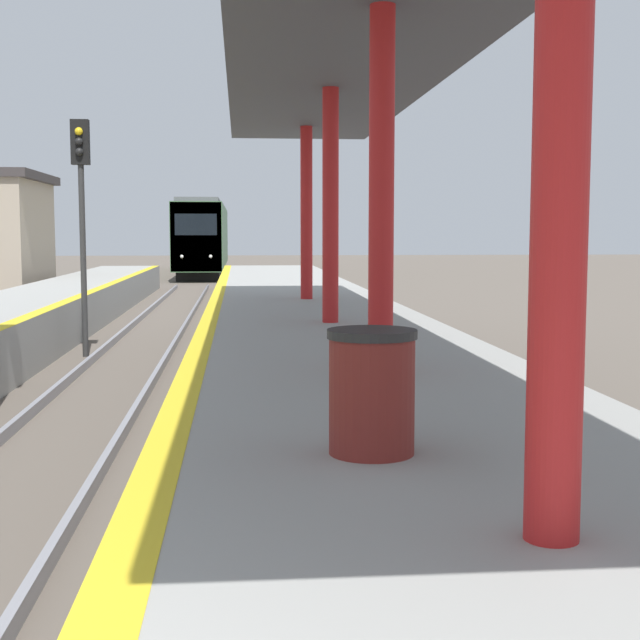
{
  "coord_description": "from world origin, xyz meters",
  "views": [
    {
      "loc": [
        2.19,
        -1.55,
        2.55
      ],
      "look_at": [
        4.38,
        22.78,
        0.15
      ],
      "focal_mm": 50.0,
      "sensor_mm": 36.0,
      "label": 1
    }
  ],
  "objects": [
    {
      "name": "trash_bin",
      "position": [
        3.08,
        4.41,
        1.47
      ],
      "size": [
        0.62,
        0.62,
        0.86
      ],
      "color": "maroon",
      "rests_on": "platform_right"
    },
    {
      "name": "station_canopy",
      "position": [
        3.71,
        10.7,
        4.89
      ],
      "size": [
        3.4,
        21.58,
        4.11
      ],
      "color": "red",
      "rests_on": "platform_right"
    },
    {
      "name": "signal_far",
      "position": [
        -1.0,
        17.04,
        3.35
      ],
      "size": [
        0.36,
        0.31,
        4.82
      ],
      "color": "#2D2D2D",
      "rests_on": "ground"
    },
    {
      "name": "train",
      "position": [
        0.0,
        54.18,
        2.23
      ],
      "size": [
        2.63,
        20.67,
        4.38
      ],
      "color": "black",
      "rests_on": "ground"
    }
  ]
}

